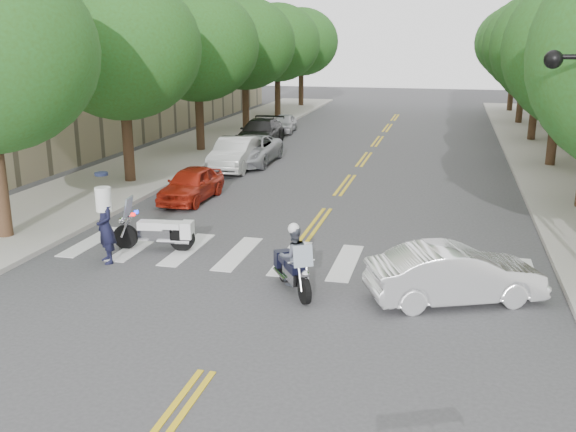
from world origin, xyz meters
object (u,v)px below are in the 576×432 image
(motorcycle_police, at_px, (293,261))
(officer_standing, at_px, (106,227))
(motorcycle_parked, at_px, (161,232))
(convertible, at_px, (455,274))

(motorcycle_police, height_order, officer_standing, officer_standing)
(motorcycle_parked, distance_m, officer_standing, 1.72)
(motorcycle_parked, bearing_deg, motorcycle_police, -122.62)
(motorcycle_police, height_order, motorcycle_parked, motorcycle_police)
(motorcycle_parked, bearing_deg, convertible, -109.80)
(motorcycle_police, height_order, convertible, motorcycle_police)
(motorcycle_police, xyz_separation_m, motorcycle_parked, (-4.43, 2.08, -0.23))
(motorcycle_police, distance_m, officer_standing, 5.46)
(motorcycle_police, distance_m, convertible, 3.82)
(motorcycle_parked, relative_size, officer_standing, 1.19)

